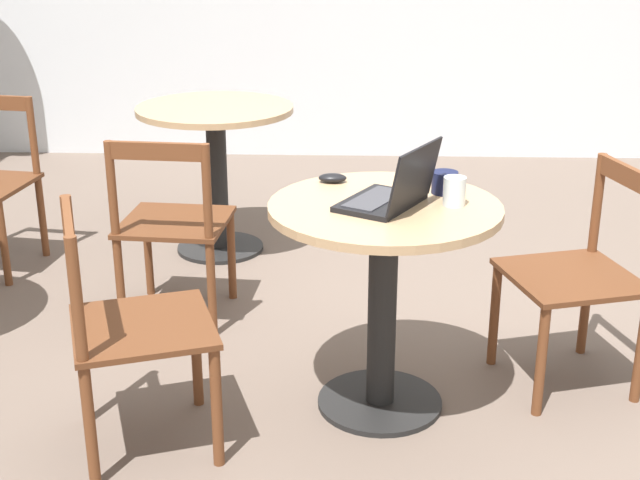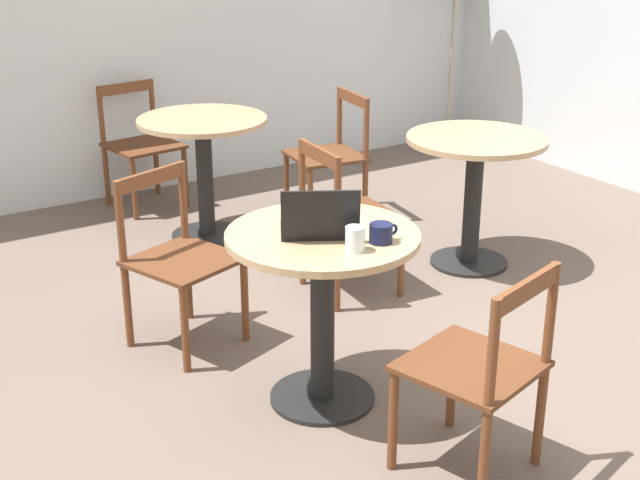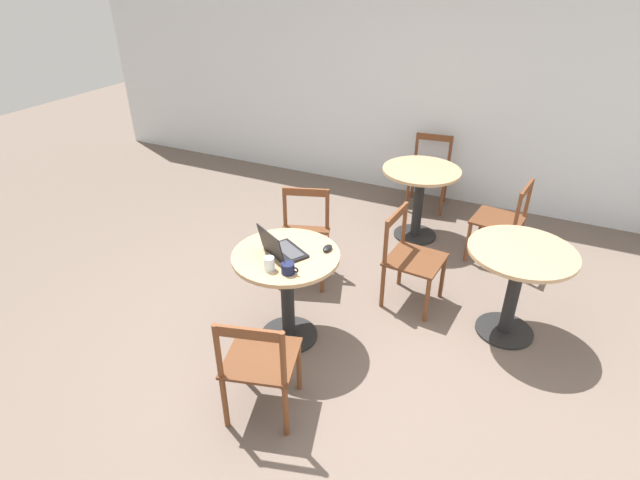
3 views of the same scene
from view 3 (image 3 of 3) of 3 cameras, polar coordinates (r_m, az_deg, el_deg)
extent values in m
plane|color=#66564C|center=(3.84, -1.70, -12.84)|extent=(16.00, 16.00, 0.00)
cube|color=silver|center=(6.01, 12.96, 17.11)|extent=(9.40, 0.06, 2.70)
cylinder|color=black|center=(3.99, -3.56, -10.77)|extent=(0.44, 0.44, 0.02)
cylinder|color=black|center=(3.76, -3.73, -6.58)|extent=(0.10, 0.10, 0.70)
cylinder|color=tan|center=(3.56, -3.92, -1.82)|extent=(0.78, 0.78, 0.03)
cylinder|color=black|center=(4.28, 20.28, -9.66)|extent=(0.44, 0.44, 0.02)
cylinder|color=black|center=(4.07, 21.16, -5.69)|extent=(0.10, 0.10, 0.70)
cylinder|color=tan|center=(3.88, 22.14, -1.26)|extent=(0.78, 0.78, 0.03)
cylinder|color=black|center=(5.41, 10.77, 0.62)|extent=(0.44, 0.44, 0.02)
cylinder|color=black|center=(5.24, 11.14, 4.07)|extent=(0.10, 0.10, 0.70)
cylinder|color=tan|center=(5.10, 11.54, 7.79)|extent=(0.78, 0.78, 0.03)
cylinder|color=brown|center=(4.34, 0.27, -3.69)|extent=(0.04, 0.04, 0.41)
cylinder|color=brown|center=(4.39, -4.75, -3.35)|extent=(0.04, 0.04, 0.41)
cylinder|color=brown|center=(4.66, 0.80, -1.08)|extent=(0.04, 0.04, 0.41)
cylinder|color=brown|center=(4.71, -3.87, -0.80)|extent=(0.04, 0.04, 0.41)
cube|color=#562F1A|center=(4.41, -1.93, 0.21)|extent=(0.55, 0.55, 0.02)
cylinder|color=brown|center=(4.46, 0.84, 3.54)|extent=(0.04, 0.04, 0.38)
cylinder|color=brown|center=(4.51, -4.05, 3.79)|extent=(0.04, 0.04, 0.38)
cube|color=brown|center=(4.41, -1.65, 5.49)|extent=(0.40, 0.16, 0.07)
cylinder|color=brown|center=(3.54, -8.72, -13.26)|extent=(0.04, 0.04, 0.41)
cylinder|color=brown|center=(3.45, -2.43, -14.15)|extent=(0.04, 0.04, 0.41)
cylinder|color=brown|center=(3.28, -10.83, -17.73)|extent=(0.04, 0.04, 0.41)
cylinder|color=brown|center=(3.19, -3.95, -18.87)|extent=(0.04, 0.04, 0.41)
cube|color=#562F1A|center=(3.21, -6.71, -13.22)|extent=(0.54, 0.54, 0.02)
cylinder|color=brown|center=(2.99, -11.60, -12.29)|extent=(0.04, 0.04, 0.38)
cylinder|color=brown|center=(2.89, -4.24, -13.39)|extent=(0.04, 0.04, 0.38)
cube|color=brown|center=(2.83, -8.22, -10.52)|extent=(0.41, 0.14, 0.07)
cylinder|color=brown|center=(4.40, 13.82, -4.10)|extent=(0.04, 0.04, 0.41)
cylinder|color=brown|center=(4.10, 12.12, -6.74)|extent=(0.04, 0.04, 0.41)
cylinder|color=brown|center=(4.50, 9.17, -2.77)|extent=(0.04, 0.04, 0.41)
cylinder|color=brown|center=(4.20, 7.16, -5.24)|extent=(0.04, 0.04, 0.41)
cube|color=#562F1A|center=(4.17, 10.85, -2.20)|extent=(0.47, 0.47, 0.02)
cylinder|color=brown|center=(4.29, 9.62, 1.95)|extent=(0.04, 0.04, 0.38)
cylinder|color=brown|center=(3.97, 7.54, -0.29)|extent=(0.04, 0.04, 0.38)
cube|color=brown|center=(4.06, 8.78, 2.81)|extent=(0.06, 0.41, 0.07)
cylinder|color=brown|center=(5.80, 13.73, 4.57)|extent=(0.04, 0.04, 0.41)
cylinder|color=brown|center=(5.84, 9.97, 5.15)|extent=(0.04, 0.04, 0.41)
cylinder|color=brown|center=(6.15, 14.14, 6.01)|extent=(0.04, 0.04, 0.41)
cylinder|color=brown|center=(6.19, 10.59, 6.55)|extent=(0.04, 0.04, 0.41)
cube|color=#562F1A|center=(5.91, 12.33, 7.52)|extent=(0.49, 0.49, 0.02)
cylinder|color=brown|center=(6.00, 14.64, 9.67)|extent=(0.04, 0.04, 0.38)
cylinder|color=brown|center=(6.04, 10.97, 10.21)|extent=(0.04, 0.04, 0.38)
cube|color=brown|center=(5.97, 12.97, 11.36)|extent=(0.41, 0.07, 0.07)
cylinder|color=brown|center=(4.98, 16.53, -0.24)|extent=(0.04, 0.04, 0.41)
cylinder|color=brown|center=(5.31, 17.88, 1.50)|extent=(0.04, 0.04, 0.41)
cylinder|color=brown|center=(4.91, 20.74, -1.48)|extent=(0.04, 0.04, 0.41)
cylinder|color=brown|center=(5.25, 21.84, 0.36)|extent=(0.04, 0.04, 0.41)
cube|color=#562F1A|center=(5.01, 19.67, 2.23)|extent=(0.49, 0.49, 0.02)
cylinder|color=brown|center=(4.72, 21.64, 2.87)|extent=(0.04, 0.04, 0.38)
cylinder|color=brown|center=(5.07, 22.73, 4.49)|extent=(0.04, 0.04, 0.38)
cube|color=brown|center=(4.83, 22.55, 5.37)|extent=(0.08, 0.41, 0.07)
cube|color=black|center=(3.56, -3.90, -1.34)|extent=(0.36, 0.32, 0.02)
cube|color=#38383D|center=(3.56, -3.63, -1.10)|extent=(0.28, 0.22, 0.00)
cube|color=black|center=(3.45, -5.68, -0.40)|extent=(0.29, 0.19, 0.20)
cube|color=silver|center=(3.46, -5.61, -0.36)|extent=(0.26, 0.17, 0.18)
ellipsoid|color=black|center=(3.58, 0.87, -0.94)|extent=(0.06, 0.10, 0.03)
cylinder|color=#141938|center=(3.32, -3.69, -3.25)|extent=(0.09, 0.09, 0.08)
torus|color=#141938|center=(3.30, -2.82, -3.43)|extent=(0.05, 0.01, 0.05)
cylinder|color=silver|center=(3.36, -5.83, -2.71)|extent=(0.07, 0.07, 0.10)
camera|label=1|loc=(5.19, -32.69, 15.04)|focal=50.00mm
camera|label=2|loc=(3.35, -64.71, 2.24)|focal=50.00mm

